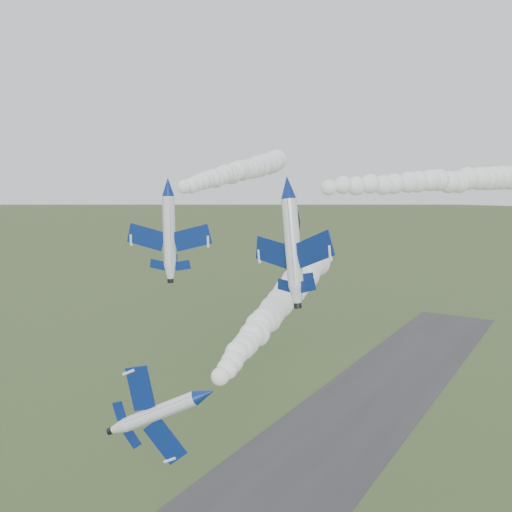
{
  "coord_description": "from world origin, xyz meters",
  "views": [
    {
      "loc": [
        39.24,
        -39.78,
        47.32
      ],
      "look_at": [
        6.04,
        15.35,
        38.43
      ],
      "focal_mm": 40.0,
      "sensor_mm": 36.0,
      "label": 1
    }
  ],
  "objects": [
    {
      "name": "smoke_trail_jet_lead",
      "position": [
        0.96,
        31.19,
        29.76
      ],
      "size": [
        25.22,
        60.21,
        5.53
      ],
      "primitive_type": null,
      "rotation": [
        0.0,
        0.0,
        0.33
      ],
      "color": "white"
    },
    {
      "name": "jet_lead",
      "position": [
        10.39,
        -0.67,
        28.21
      ],
      "size": [
        5.33,
        11.22,
        8.6
      ],
      "rotation": [
        0.0,
        1.13,
        0.33
      ],
      "color": "white"
    },
    {
      "name": "jet_pair_left",
      "position": [
        -5.58,
        13.97,
        46.24
      ],
      "size": [
        10.9,
        12.63,
        3.17
      ],
      "rotation": [
        0.0,
        -0.01,
        0.3
      ],
      "color": "white"
    },
    {
      "name": "jet_pair_right",
      "position": [
        10.48,
        14.37,
        46.32
      ],
      "size": [
        11.94,
        13.92,
        3.7
      ],
      "rotation": [
        0.0,
        -0.14,
        -0.34
      ],
      "color": "white"
    },
    {
      "name": "runway",
      "position": [
        0.0,
        30.0,
        0.02
      ],
      "size": [
        24.0,
        260.0,
        0.04
      ],
      "primitive_type": "cube",
      "color": "#313134",
      "rests_on": "ground"
    },
    {
      "name": "smoke_trail_jet_pair_right",
      "position": [
        23.93,
        50.78,
        47.01
      ],
      "size": [
        27.27,
        66.96,
        4.49
      ],
      "primitive_type": null,
      "rotation": [
        0.0,
        0.0,
        -0.34
      ],
      "color": "white"
    },
    {
      "name": "smoke_trail_jet_pair_left",
      "position": [
        -16.8,
        49.12,
        48.66
      ],
      "size": [
        24.66,
        65.42,
        4.77
      ],
      "primitive_type": null,
      "rotation": [
        0.0,
        0.0,
        0.3
      ],
      "color": "white"
    }
  ]
}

